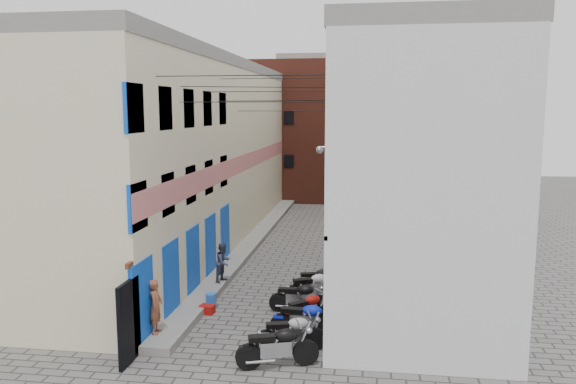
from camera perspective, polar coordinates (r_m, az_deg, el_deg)
The scene contains 21 objects.
ground at distance 15.48m, azimuth -6.12°, elevation -16.76°, with size 90.00×90.00×0.00m, color #595754.
plinth at distance 27.90m, azimuth -3.56°, elevation -4.99°, with size 0.90×26.00×0.25m, color slate.
building_left at distance 27.93m, azimuth -9.57°, elevation 4.02°, with size 5.10×27.00×9.00m.
building_right at distance 26.67m, azimuth 11.37°, elevation 3.78°, with size 5.94×26.00×9.00m.
building_far_brick_left at distance 41.96m, azimuth 0.68°, elevation 6.24°, with size 6.00×6.00×10.00m, color maroon.
building_far_brick_right at distance 43.63m, azimuth 7.58°, elevation 4.93°, with size 5.00×6.00×8.00m, color maroon.
building_far_concrete at distance 47.70m, azimuth 4.05°, elevation 7.07°, with size 8.00×5.00×11.00m, color slate.
far_shopfront at distance 39.29m, azimuth 3.02°, elevation 0.51°, with size 2.00×0.30×2.40m, color black.
overhead_wires at distance 21.50m, azimuth -1.28°, elevation 9.87°, with size 5.80×13.02×1.32m.
motorcycle_a at distance 14.84m, azimuth -1.08°, elevation -15.20°, with size 0.69×2.17×1.26m, color black, non-canonical shape.
motorcycle_b at distance 15.79m, azimuth 0.27°, elevation -13.92°, with size 0.62×1.98×1.14m, color #A4A4A9, non-canonical shape.
motorcycle_c at distance 16.68m, azimuth 1.72°, elevation -12.59°, with size 0.65×2.05×1.19m, color #0D20C9, non-canonical shape.
motorcycle_d at distance 17.64m, azimuth 1.97°, elevation -11.60°, with size 0.59×1.86×1.08m, color #99110A, non-canonical shape.
motorcycle_e at distance 18.56m, azimuth 1.10°, elevation -10.48°, with size 0.62×1.96×1.13m, color black, non-canonical shape.
motorcycle_f at distance 19.56m, azimuth 2.56°, elevation -9.42°, with size 0.64×2.03×1.17m, color silver, non-canonical shape.
motorcycle_g at distance 20.49m, azimuth 3.03°, elevation -8.78°, with size 0.57×1.81×1.05m, color black, non-canonical shape.
person_a at distance 16.66m, azimuth -13.30°, elevation -11.24°, with size 0.57×0.38×1.57m, color brown.
person_b at distance 21.03m, azimuth -6.58°, elevation -7.09°, with size 0.71×0.55×1.45m, color #34394E.
water_jug_near at distance 19.12m, azimuth -7.87°, elevation -10.96°, with size 0.33×0.33×0.52m, color blue.
water_jug_far at distance 19.20m, azimuth -7.79°, elevation -10.87°, with size 0.33×0.33×0.52m, color blue.
red_crate at distance 18.77m, azimuth -8.23°, elevation -11.72°, with size 0.45×0.34×0.28m, color #9F100B.
Camera 1 is at (3.58, -13.55, 6.56)m, focal length 35.00 mm.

